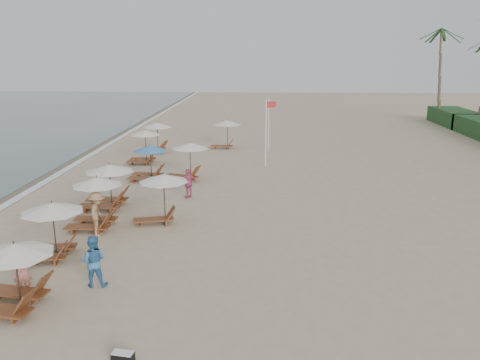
{
  "coord_description": "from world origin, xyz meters",
  "views": [
    {
      "loc": [
        1.7,
        -15.32,
        7.41
      ],
      "look_at": [
        0.59,
        7.88,
        1.3
      ],
      "focal_mm": 36.21,
      "sensor_mm": 36.0,
      "label": 1
    }
  ],
  "objects_px": {
    "lounger_station_5": "(143,146)",
    "beachgoer_far_a": "(189,183)",
    "inland_station_1": "(186,157)",
    "beachgoer_mid_b": "(97,214)",
    "lounger_station_3": "(106,187)",
    "inland_station_0": "(160,191)",
    "lounger_station_1": "(49,228)",
    "beachgoer_mid_a": "(93,261)",
    "lounger_station_6": "(155,136)",
    "lounger_station_4": "(147,163)",
    "lounger_station_2": "(94,203)",
    "beachgoer_near": "(22,272)",
    "lounger_station_0": "(10,276)",
    "flag_pole_near": "(266,129)",
    "inland_station_2": "(225,130)",
    "duffel_bag": "(123,357)"
  },
  "relations": [
    {
      "from": "lounger_station_3",
      "to": "lounger_station_5",
      "type": "distance_m",
      "value": 10.01
    },
    {
      "from": "inland_station_1",
      "to": "beachgoer_mid_b",
      "type": "distance_m",
      "value": 9.63
    },
    {
      "from": "lounger_station_5",
      "to": "inland_station_2",
      "type": "xyz_separation_m",
      "value": [
        5.25,
        5.74,
        0.3
      ]
    },
    {
      "from": "lounger_station_1",
      "to": "inland_station_0",
      "type": "xyz_separation_m",
      "value": [
        3.26,
        4.05,
        0.28
      ]
    },
    {
      "from": "lounger_station_2",
      "to": "beachgoer_near",
      "type": "bearing_deg",
      "value": -92.2
    },
    {
      "from": "inland_station_2",
      "to": "lounger_station_0",
      "type": "bearing_deg",
      "value": -99.77
    },
    {
      "from": "lounger_station_5",
      "to": "beachgoer_mid_a",
      "type": "bearing_deg",
      "value": -81.26
    },
    {
      "from": "lounger_station_6",
      "to": "inland_station_1",
      "type": "bearing_deg",
      "value": -65.8
    },
    {
      "from": "inland_station_1",
      "to": "beachgoer_mid_b",
      "type": "bearing_deg",
      "value": -103.73
    },
    {
      "from": "duffel_bag",
      "to": "flag_pole_near",
      "type": "bearing_deg",
      "value": 80.57
    },
    {
      "from": "lounger_station_1",
      "to": "beachgoer_mid_a",
      "type": "relative_size",
      "value": 1.41
    },
    {
      "from": "inland_station_1",
      "to": "flag_pole_near",
      "type": "distance_m",
      "value": 6.23
    },
    {
      "from": "lounger_station_3",
      "to": "inland_station_2",
      "type": "height_order",
      "value": "inland_station_2"
    },
    {
      "from": "inland_station_0",
      "to": "beachgoer_mid_a",
      "type": "relative_size",
      "value": 1.48
    },
    {
      "from": "flag_pole_near",
      "to": "lounger_station_4",
      "type": "bearing_deg",
      "value": -150.41
    },
    {
      "from": "lounger_station_4",
      "to": "lounger_station_0",
      "type": "bearing_deg",
      "value": -91.87
    },
    {
      "from": "duffel_bag",
      "to": "lounger_station_6",
      "type": "bearing_deg",
      "value": 100.61
    },
    {
      "from": "lounger_station_0",
      "to": "flag_pole_near",
      "type": "height_order",
      "value": "flag_pole_near"
    },
    {
      "from": "inland_station_0",
      "to": "beachgoer_far_a",
      "type": "relative_size",
      "value": 1.63
    },
    {
      "from": "lounger_station_1",
      "to": "lounger_station_3",
      "type": "relative_size",
      "value": 0.91
    },
    {
      "from": "lounger_station_2",
      "to": "lounger_station_6",
      "type": "xyz_separation_m",
      "value": [
        -1.0,
        16.76,
        0.1
      ]
    },
    {
      "from": "beachgoer_far_a",
      "to": "flag_pole_near",
      "type": "height_order",
      "value": "flag_pole_near"
    },
    {
      "from": "lounger_station_6",
      "to": "flag_pole_near",
      "type": "bearing_deg",
      "value": -27.49
    },
    {
      "from": "lounger_station_0",
      "to": "beachgoer_far_a",
      "type": "xyz_separation_m",
      "value": [
        3.52,
        11.64,
        -0.27
      ]
    },
    {
      "from": "lounger_station_5",
      "to": "duffel_bag",
      "type": "bearing_deg",
      "value": -77.61
    },
    {
      "from": "flag_pole_near",
      "to": "inland_station_2",
      "type": "bearing_deg",
      "value": 117.36
    },
    {
      "from": "lounger_station_2",
      "to": "inland_station_2",
      "type": "xyz_separation_m",
      "value": [
        4.26,
        18.57,
        0.35
      ]
    },
    {
      "from": "beachgoer_mid_b",
      "to": "inland_station_0",
      "type": "bearing_deg",
      "value": -64.91
    },
    {
      "from": "inland_station_0",
      "to": "beachgoer_mid_b",
      "type": "height_order",
      "value": "inland_station_0"
    },
    {
      "from": "lounger_station_2",
      "to": "lounger_station_4",
      "type": "relative_size",
      "value": 1.02
    },
    {
      "from": "lounger_station_2",
      "to": "duffel_bag",
      "type": "xyz_separation_m",
      "value": [
        3.89,
        -9.33,
        -0.99
      ]
    },
    {
      "from": "inland_station_1",
      "to": "beachgoer_near",
      "type": "bearing_deg",
      "value": -101.41
    },
    {
      "from": "lounger_station_5",
      "to": "beachgoer_mid_b",
      "type": "height_order",
      "value": "lounger_station_5"
    },
    {
      "from": "inland_station_1",
      "to": "beachgoer_mid_b",
      "type": "xyz_separation_m",
      "value": [
        -2.28,
        -9.34,
        -0.44
      ]
    },
    {
      "from": "inland_station_2",
      "to": "flag_pole_near",
      "type": "distance_m",
      "value": 7.08
    },
    {
      "from": "inland_station_2",
      "to": "beachgoer_near",
      "type": "height_order",
      "value": "inland_station_2"
    },
    {
      "from": "lounger_station_3",
      "to": "beachgoer_mid_b",
      "type": "bearing_deg",
      "value": -77.44
    },
    {
      "from": "inland_station_0",
      "to": "inland_station_1",
      "type": "relative_size",
      "value": 0.94
    },
    {
      "from": "lounger_station_5",
      "to": "beachgoer_far_a",
      "type": "height_order",
      "value": "lounger_station_5"
    },
    {
      "from": "inland_station_0",
      "to": "flag_pole_near",
      "type": "height_order",
      "value": "flag_pole_near"
    },
    {
      "from": "inland_station_1",
      "to": "flag_pole_near",
      "type": "bearing_deg",
      "value": 38.61
    },
    {
      "from": "inland_station_0",
      "to": "beachgoer_mid_b",
      "type": "xyz_separation_m",
      "value": [
        -2.31,
        -1.65,
        -0.54
      ]
    },
    {
      "from": "lounger_station_1",
      "to": "flag_pole_near",
      "type": "distance_m",
      "value": 17.56
    },
    {
      "from": "inland_station_1",
      "to": "beachgoer_far_a",
      "type": "relative_size",
      "value": 1.73
    },
    {
      "from": "inland_station_2",
      "to": "flag_pole_near",
      "type": "bearing_deg",
      "value": -62.64
    },
    {
      "from": "lounger_station_4",
      "to": "inland_station_0",
      "type": "xyz_separation_m",
      "value": [
        2.35,
        -7.47,
        0.41
      ]
    },
    {
      "from": "duffel_bag",
      "to": "flag_pole_near",
      "type": "distance_m",
      "value": 22.1
    },
    {
      "from": "lounger_station_1",
      "to": "lounger_station_6",
      "type": "height_order",
      "value": "lounger_station_6"
    },
    {
      "from": "lounger_station_4",
      "to": "inland_station_0",
      "type": "bearing_deg",
      "value": -72.53
    },
    {
      "from": "lounger_station_2",
      "to": "beachgoer_mid_a",
      "type": "relative_size",
      "value": 1.41
    }
  ]
}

